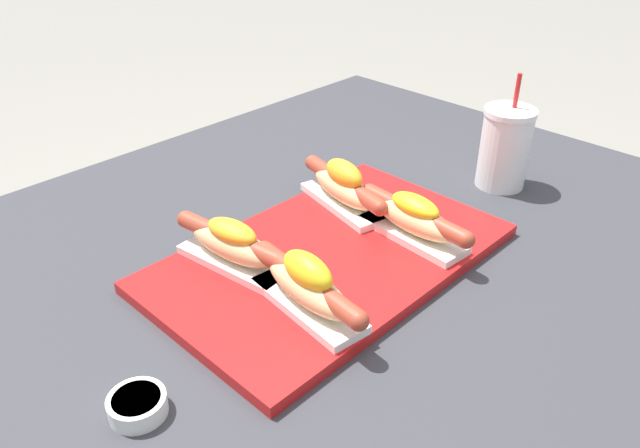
% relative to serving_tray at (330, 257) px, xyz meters
% --- Properties ---
extents(patio_table, '(1.36, 1.03, 0.70)m').
position_rel_serving_tray_xyz_m(patio_table, '(0.02, 0.04, -0.36)').
color(patio_table, '#333338').
rests_on(patio_table, ground_plane).
extents(serving_tray, '(0.52, 0.32, 0.02)m').
position_rel_serving_tray_xyz_m(serving_tray, '(0.00, 0.00, 0.00)').
color(serving_tray, red).
rests_on(serving_tray, patio_table).
extents(hot_dog_0, '(0.08, 0.22, 0.08)m').
position_rel_serving_tray_xyz_m(hot_dog_0, '(-0.11, -0.07, 0.04)').
color(hot_dog_0, white).
rests_on(hot_dog_0, serving_tray).
extents(hot_dog_1, '(0.07, 0.22, 0.07)m').
position_rel_serving_tray_xyz_m(hot_dog_1, '(0.12, -0.06, 0.04)').
color(hot_dog_1, white).
rests_on(hot_dog_1, serving_tray).
extents(hot_dog_2, '(0.08, 0.22, 0.07)m').
position_rel_serving_tray_xyz_m(hot_dog_2, '(-0.12, 0.08, 0.04)').
color(hot_dog_2, white).
rests_on(hot_dog_2, serving_tray).
extents(hot_dog_3, '(0.10, 0.21, 0.08)m').
position_rel_serving_tray_xyz_m(hot_dog_3, '(0.12, 0.08, 0.04)').
color(hot_dog_3, white).
rests_on(hot_dog_3, serving_tray).
extents(sauce_bowl, '(0.06, 0.06, 0.02)m').
position_rel_serving_tray_xyz_m(sauce_bowl, '(-0.36, -0.05, 0.00)').
color(sauce_bowl, white).
rests_on(sauce_bowl, patio_table).
extents(drink_cup, '(0.09, 0.09, 0.21)m').
position_rel_serving_tray_xyz_m(drink_cup, '(0.40, -0.05, 0.06)').
color(drink_cup, white).
rests_on(drink_cup, patio_table).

